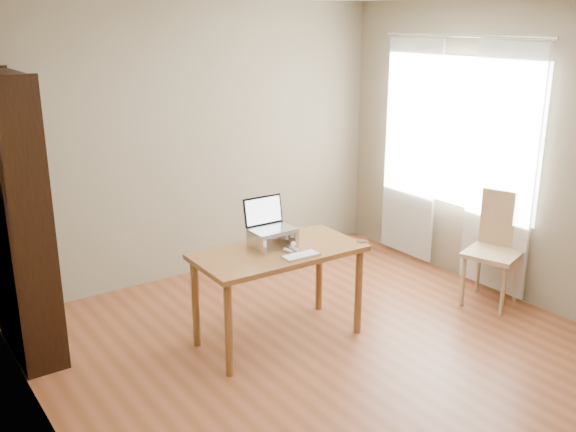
% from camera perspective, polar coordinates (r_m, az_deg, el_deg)
% --- Properties ---
extents(room, '(4.04, 4.54, 2.64)m').
position_cam_1_polar(room, '(4.39, 5.96, 2.14)').
color(room, brown).
rests_on(room, ground).
extents(bookshelf, '(0.30, 0.90, 2.10)m').
position_cam_1_polar(bookshelf, '(5.02, -22.89, -0.20)').
color(bookshelf, black).
rests_on(bookshelf, ground).
extents(curtains, '(0.03, 1.90, 2.25)m').
position_cam_1_polar(curtains, '(6.27, 14.44, 5.06)').
color(curtains, white).
rests_on(curtains, ground).
extents(desk, '(1.30, 0.67, 0.75)m').
position_cam_1_polar(desk, '(4.91, -0.85, -4.20)').
color(desk, brown).
rests_on(desk, ground).
extents(laptop_stand, '(0.32, 0.25, 0.13)m').
position_cam_1_polar(laptop_stand, '(4.91, -1.38, -1.84)').
color(laptop_stand, silver).
rests_on(laptop_stand, desk).
extents(laptop, '(0.34, 0.28, 0.24)m').
position_cam_1_polar(laptop, '(4.92, -1.77, -0.46)').
color(laptop, silver).
rests_on(laptop, laptop_stand).
extents(keyboard, '(0.29, 0.13, 0.02)m').
position_cam_1_polar(keyboard, '(4.73, 1.15, -3.55)').
color(keyboard, silver).
rests_on(keyboard, desk).
extents(coaster, '(0.09, 0.09, 0.01)m').
position_cam_1_polar(coaster, '(5.09, 6.60, -2.21)').
color(coaster, '#502F1B').
rests_on(coaster, desk).
extents(cat, '(0.23, 0.47, 0.14)m').
position_cam_1_polar(cat, '(4.96, -1.22, -1.91)').
color(cat, '#453C36').
rests_on(cat, desk).
extents(chair, '(0.55, 0.55, 0.99)m').
position_cam_1_polar(chair, '(5.90, 18.27, -2.44)').
color(chair, tan).
rests_on(chair, ground).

